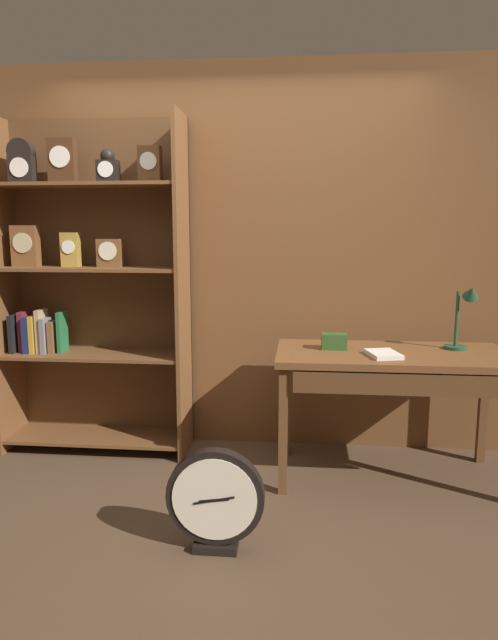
{
  "coord_description": "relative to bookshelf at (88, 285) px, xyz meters",
  "views": [
    {
      "loc": [
        0.43,
        -2.42,
        1.51
      ],
      "look_at": [
        0.11,
        0.81,
        0.97
      ],
      "focal_mm": 31.0,
      "sensor_mm": 36.0,
      "label": 1
    }
  ],
  "objects": [
    {
      "name": "toolbox_small",
      "position": [
        1.64,
        -0.25,
        -0.31
      ],
      "size": [
        0.15,
        0.09,
        0.09
      ],
      "primitive_type": "cube",
      "color": "#2D5123",
      "rests_on": "workbench"
    },
    {
      "name": "bookshelf",
      "position": [
        0.0,
        0.0,
        0.0
      ],
      "size": [
        1.26,
        0.39,
        2.23
      ],
      "color": "brown",
      "rests_on": "ground"
    },
    {
      "name": "workbench",
      "position": [
        1.98,
        -0.32,
        -0.44
      ],
      "size": [
        1.37,
        0.67,
        0.79
      ],
      "color": "brown",
      "rests_on": "ground"
    },
    {
      "name": "back_wood_panel",
      "position": [
        1.01,
        0.21,
        0.16
      ],
      "size": [
        4.8,
        0.05,
        2.6
      ],
      "primitive_type": "cube",
      "color": "brown",
      "rests_on": "ground"
    },
    {
      "name": "ground_plane",
      "position": [
        1.01,
        -1.15,
        -1.14
      ],
      "size": [
        10.0,
        10.0,
        0.0
      ],
      "primitive_type": "plane",
      "color": "#4C3826"
    },
    {
      "name": "round_clock_large",
      "position": [
        1.05,
        -1.19,
        -0.88
      ],
      "size": [
        0.46,
        0.11,
        0.5
      ],
      "color": "black",
      "rests_on": "ground"
    },
    {
      "name": "open_repair_manual",
      "position": [
        1.91,
        -0.42,
        -0.34
      ],
      "size": [
        0.21,
        0.25,
        0.02
      ],
      "primitive_type": "cube",
      "rotation": [
        0.0,
        0.0,
        0.24
      ],
      "color": "silver",
      "rests_on": "workbench"
    },
    {
      "name": "desk_lamp",
      "position": [
        2.4,
        -0.2,
        -0.13
      ],
      "size": [
        0.18,
        0.18,
        0.41
      ],
      "color": "#1E472D",
      "rests_on": "workbench"
    }
  ]
}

